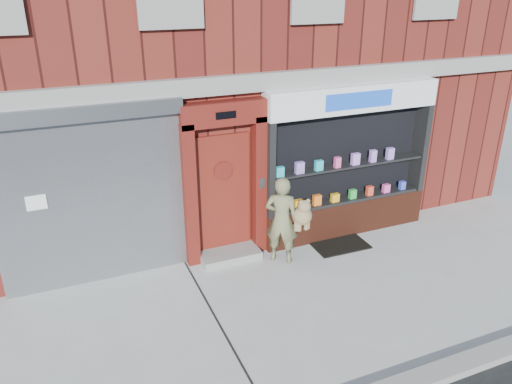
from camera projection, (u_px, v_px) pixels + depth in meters
ground at (310, 299)px, 8.03m from camera, size 80.00×80.00×0.00m
building at (193, 14)px, 11.52m from camera, size 12.00×8.16×8.00m
shutter_bay at (89, 187)px, 7.91m from camera, size 3.10×0.30×3.04m
red_door_bay at (225, 182)px, 8.76m from camera, size 1.52×0.58×2.90m
pharmacy_bay at (347, 168)px, 9.64m from camera, size 3.50×0.41×3.00m
woman at (284, 219)px, 8.82m from camera, size 0.86×0.67×1.64m
doormat at (339, 244)px, 9.67m from camera, size 1.07×0.76×0.03m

